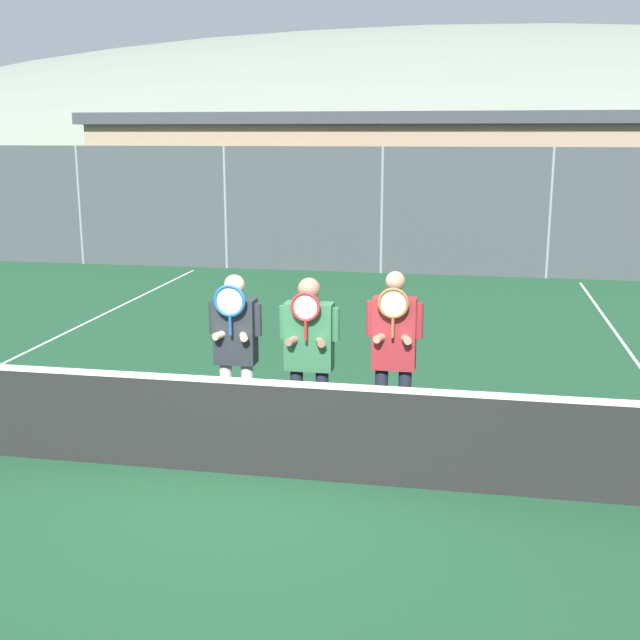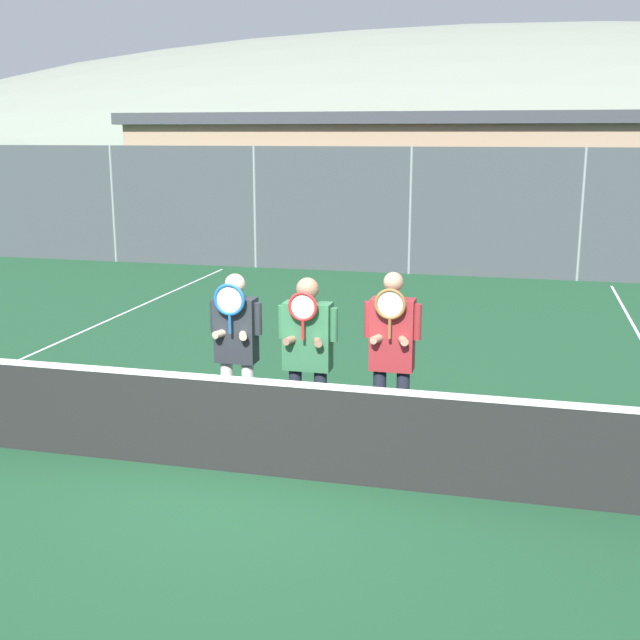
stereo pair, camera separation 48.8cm
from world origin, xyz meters
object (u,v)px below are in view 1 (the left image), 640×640
object	(u,v)px
car_far_left	(172,218)
car_left_of_center	(356,223)
car_center	(555,225)
player_center_right	(394,350)
player_leftmost	(236,345)
player_center_left	(309,349)

from	to	relation	value
car_far_left	car_left_of_center	size ratio (longest dim) A/B	1.01
car_left_of_center	car_center	bearing A→B (deg)	-1.91
player_center_right	car_far_left	size ratio (longest dim) A/B	0.43
player_leftmost	player_center_right	world-z (taller)	player_center_right
player_center_right	car_left_of_center	distance (m)	13.42
car_left_of_center	player_center_right	bearing A→B (deg)	-80.31
player_center_left	player_center_right	size ratio (longest dim) A/B	0.96
player_center_right	car_center	distance (m)	13.36
player_leftmost	car_far_left	bearing A→B (deg)	113.30
car_left_of_center	car_center	world-z (taller)	car_center
car_far_left	car_center	world-z (taller)	car_center
player_center_left	car_far_left	world-z (taller)	player_center_left
player_center_left	car_left_of_center	size ratio (longest dim) A/B	0.41
car_far_left	car_center	xyz separation A→B (m)	(10.20, -0.42, 0.05)
player_center_left	player_center_right	distance (m)	0.84
player_center_right	car_center	size ratio (longest dim) A/B	0.45
car_far_left	player_center_left	bearing A→B (deg)	-64.09
player_leftmost	player_center_left	bearing A→B (deg)	-7.24
player_center_right	car_far_left	bearing A→B (deg)	118.82
car_far_left	player_center_right	bearing A→B (deg)	-61.18
player_center_left	car_center	size ratio (longest dim) A/B	0.44
player_center_right	player_center_left	bearing A→B (deg)	-175.83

